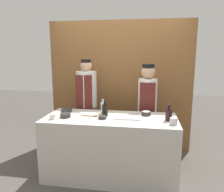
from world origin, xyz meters
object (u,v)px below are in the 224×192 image
object	(u,v)px
sauce_bowl_red	(65,115)
bottle_wine	(169,114)
cup_steel	(174,121)
wooden_spoon	(92,116)
sauce_bowl_green	(103,117)
sauce_bowl_white	(146,113)
bottle_soy	(105,110)
chef_left	(87,105)
sauce_bowl_purple	(67,110)
cutting_board	(127,118)
chef_right	(147,108)
bottle_clear	(103,107)
cup_cream	(53,116)

from	to	relation	value
sauce_bowl_red	bottle_wine	distance (m)	1.44
cup_steel	wooden_spoon	bearing A→B (deg)	170.13
sauce_bowl_green	wooden_spoon	world-z (taller)	sauce_bowl_green
wooden_spoon	sauce_bowl_white	bearing A→B (deg)	13.82
bottle_soy	chef_left	xyz separation A→B (m)	(-0.43, 0.57, -0.07)
sauce_bowl_red	sauce_bowl_green	xyz separation A→B (m)	(0.54, 0.01, -0.01)
sauce_bowl_purple	cutting_board	size ratio (longest dim) A/B	0.44
bottle_soy	chef_left	bearing A→B (deg)	127.03
cutting_board	cup_steel	world-z (taller)	cup_steel
chef_left	chef_right	world-z (taller)	chef_left
sauce_bowl_purple	chef_left	distance (m)	0.47
sauce_bowl_red	chef_left	xyz separation A→B (m)	(0.11, 0.73, -0.01)
cup_steel	bottle_clear	bearing A→B (deg)	158.55
chef_left	wooden_spoon	bearing A→B (deg)	-68.18
bottle_wine	chef_right	size ratio (longest dim) A/B	0.14
sauce_bowl_green	bottle_wine	size ratio (longest dim) A/B	0.49
chef_left	bottle_clear	bearing A→B (deg)	-49.39
bottle_soy	cup_cream	size ratio (longest dim) A/B	3.05
bottle_clear	cup_steel	size ratio (longest dim) A/B	2.49
cup_steel	sauce_bowl_green	bearing A→B (deg)	173.68
cup_steel	sauce_bowl_purple	bearing A→B (deg)	165.40
sauce_bowl_red	sauce_bowl_white	xyz separation A→B (m)	(1.14, 0.29, 0.00)
sauce_bowl_red	sauce_bowl_purple	world-z (taller)	sauce_bowl_red
sauce_bowl_purple	chef_right	bearing A→B (deg)	18.30
sauce_bowl_purple	bottle_soy	size ratio (longest dim) A/B	0.71
sauce_bowl_purple	sauce_bowl_red	bearing A→B (deg)	-72.32
bottle_wine	cup_steel	world-z (taller)	bottle_wine
bottle_soy	chef_left	size ratio (longest dim) A/B	0.14
sauce_bowl_green	chef_left	bearing A→B (deg)	120.54
bottle_clear	cup_cream	world-z (taller)	bottle_clear
sauce_bowl_red	wooden_spoon	xyz separation A→B (m)	(0.37, 0.10, -0.02)
sauce_bowl_red	bottle_clear	xyz separation A→B (m)	(0.48, 0.30, 0.06)
sauce_bowl_green	bottle_wine	bearing A→B (deg)	3.87
bottle_wine	cutting_board	bearing A→B (deg)	178.36
cutting_board	chef_left	xyz separation A→B (m)	(-0.77, 0.65, 0.01)
sauce_bowl_green	sauce_bowl_white	xyz separation A→B (m)	(0.60, 0.28, 0.01)
cup_cream	wooden_spoon	world-z (taller)	cup_cream
bottle_soy	cup_cream	distance (m)	0.74
sauce_bowl_white	bottle_clear	xyz separation A→B (m)	(-0.65, 0.01, 0.06)
sauce_bowl_white	cup_cream	xyz separation A→B (m)	(-1.28, -0.40, 0.01)
bottle_clear	sauce_bowl_green	bearing A→B (deg)	-79.40
cup_steel	chef_right	xyz separation A→B (m)	(-0.33, 0.83, -0.04)
cutting_board	cup_steel	distance (m)	0.63
bottle_soy	wooden_spoon	size ratio (longest dim) A/B	0.90
sauce_bowl_white	bottle_soy	size ratio (longest dim) A/B	0.58
sauce_bowl_purple	bottle_wine	xyz separation A→B (m)	(1.54, -0.25, 0.06)
chef_left	sauce_bowl_white	bearing A→B (deg)	-23.36
cutting_board	cup_cream	size ratio (longest dim) A/B	4.90
sauce_bowl_green	wooden_spoon	distance (m)	0.20
bottle_wine	bottle_clear	distance (m)	0.98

